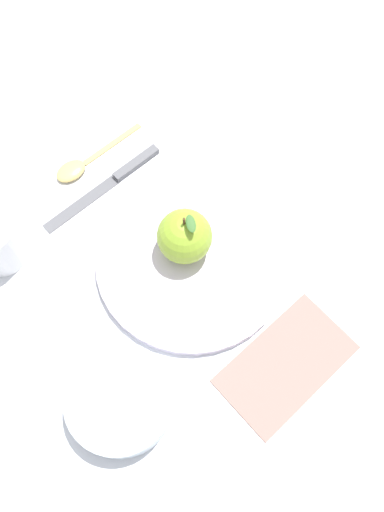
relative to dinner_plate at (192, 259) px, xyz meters
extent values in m
plane|color=silver|center=(-0.03, -0.01, -0.01)|extent=(2.40, 2.40, 0.00)
cylinder|color=silver|center=(0.00, 0.00, 0.00)|extent=(0.27, 0.27, 0.02)
torus|color=silver|center=(0.00, 0.00, 0.00)|extent=(0.27, 0.27, 0.01)
sphere|color=#8CB22D|center=(-0.02, 0.01, 0.04)|extent=(0.07, 0.07, 0.07)
cylinder|color=#4C3319|center=(-0.02, 0.01, 0.09)|extent=(0.00, 0.00, 0.02)
ellipsoid|color=#386628|center=(-0.01, 0.01, 0.09)|extent=(0.03, 0.03, 0.01)
cylinder|color=silver|center=(0.03, -0.21, 0.01)|extent=(0.13, 0.13, 0.04)
torus|color=silver|center=(0.03, -0.21, 0.03)|extent=(0.13, 0.13, 0.01)
cylinder|color=#9FABB3|center=(0.03, -0.21, 0.03)|extent=(0.11, 0.11, 0.01)
cube|color=#59595E|center=(-0.19, -0.01, -0.01)|extent=(0.05, 0.13, 0.00)
cube|color=#59595E|center=(-0.16, 0.09, 0.00)|extent=(0.04, 0.08, 0.01)
ellipsoid|color=#D8B766|center=(-0.23, 0.03, 0.00)|extent=(0.05, 0.06, 0.01)
cube|color=#D8B766|center=(-0.21, 0.11, -0.01)|extent=(0.04, 0.11, 0.01)
cube|color=gray|center=(0.18, -0.06, -0.01)|extent=(0.15, 0.20, 0.00)
camera|label=1|loc=(0.15, -0.24, 0.66)|focal=35.82mm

